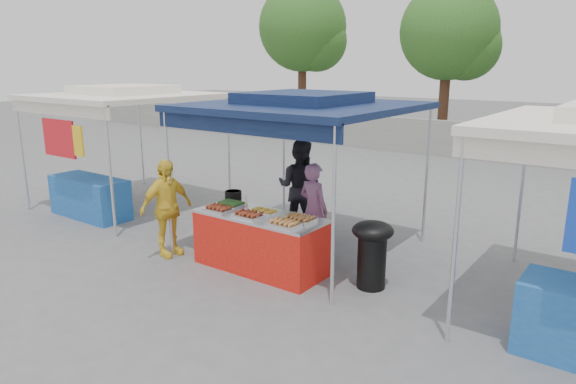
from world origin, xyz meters
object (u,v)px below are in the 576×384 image
Objects in this scene: cooking_pot at (233,196)px; vendor_woman at (314,210)px; vendor_table at (260,242)px; customer_person at (167,208)px; wok_burner at (372,249)px; helper_man at (300,187)px.

cooking_pot is 0.18× the size of vendor_woman.
vendor_table is 1.65m from customer_person.
customer_person reaches higher than cooking_pot.
vendor_table is at bearing -169.63° from wok_burner.
helper_man is at bearing 106.59° from vendor_table.
vendor_table is 1.90m from helper_man.
vendor_table is at bearing -67.38° from customer_person.
wok_burner is (1.64, 0.39, 0.14)m from vendor_table.
vendor_woman reaches higher than wok_burner.
wok_burner is 0.56× the size of helper_man.
helper_man is (0.33, 1.40, -0.07)m from cooking_pot.
helper_man is at bearing 144.51° from wok_burner.
wok_burner is at bearing -68.36° from customer_person.
cooking_pot is at bearing 60.90° from helper_man.
helper_man is 1.09× the size of customer_person.
vendor_table is at bearing -23.34° from cooking_pot.
cooking_pot is at bearing 156.66° from vendor_table.
vendor_woman is (-1.33, 0.57, 0.19)m from wok_burner.
customer_person is (-0.70, -0.80, -0.14)m from cooking_pot.
helper_man reaches higher than vendor_woman.
vendor_woman is 0.88× the size of helper_man.
vendor_woman reaches higher than cooking_pot.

